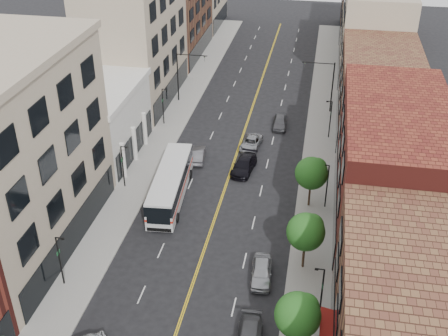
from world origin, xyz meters
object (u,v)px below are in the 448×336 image
Objects in this scene: car_lane_behind at (198,155)px; car_lane_a at (244,165)px; car_lane_b at (251,143)px; car_parked_far at (261,272)px; car_lane_c at (280,122)px; city_bus at (170,183)px.

car_lane_a is (5.86, -1.53, 0.04)m from car_lane_behind.
car_lane_b is (0.00, 5.75, -0.11)m from car_lane_a.
car_parked_far is 1.04× the size of car_lane_c.
city_bus reaches higher than car_lane_behind.
city_bus reaches higher than car_parked_far.
car_lane_b is (6.86, 12.80, -1.25)m from city_bus.
car_parked_far reaches higher than car_lane_b.
car_parked_far reaches higher than car_lane_behind.
city_bus is 2.73× the size of car_lane_b.
city_bus is 2.94× the size of car_lane_behind.
car_lane_b is at bearing 97.64° from car_lane_a.
car_lane_a is at bearing 158.36° from car_lane_behind.
car_lane_behind is at bearing 113.25° from car_parked_far.
car_lane_behind is at bearing -137.50° from car_lane_b.
car_lane_b is at bearing 57.31° from city_bus.
car_parked_far is 1.03× the size of car_lane_behind.
car_lane_b is at bearing 96.03° from car_parked_far.
car_lane_b is at bearing -116.95° from car_lane_c.
car_lane_a is 12.47m from car_lane_c.
car_lane_behind is 7.22m from car_lane_b.
car_parked_far is 24.13m from car_lane_b.
car_lane_c is at bearing -136.89° from car_lane_behind.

